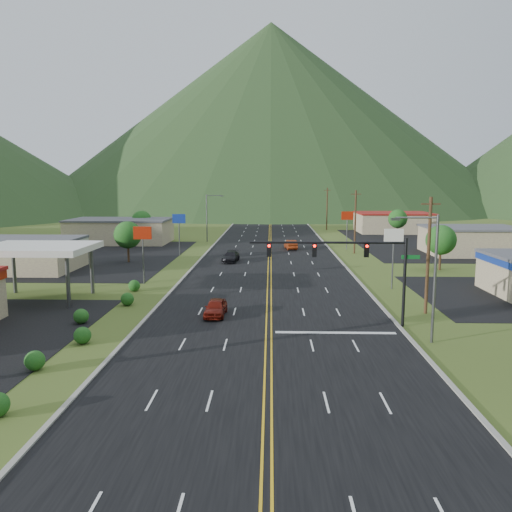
{
  "coord_description": "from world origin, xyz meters",
  "views": [
    {
      "loc": [
        0.11,
        -24.23,
        11.15
      ],
      "look_at": [
        -1.22,
        21.0,
        4.5
      ],
      "focal_mm": 35.0,
      "sensor_mm": 36.0,
      "label": 1
    }
  ],
  "objects_px": {
    "car_red_near": "(216,308)",
    "car_red_far": "(291,245)",
    "car_dark_mid": "(231,257)",
    "streetlight_east": "(431,270)",
    "traffic_signal": "(353,259)",
    "gas_canopy": "(38,250)",
    "streetlight_west": "(208,215)"
  },
  "relations": [
    {
      "from": "gas_canopy",
      "to": "streetlight_east",
      "type": "bearing_deg",
      "value": -19.88
    },
    {
      "from": "car_red_near",
      "to": "car_dark_mid",
      "type": "distance_m",
      "value": 29.13
    },
    {
      "from": "traffic_signal",
      "to": "streetlight_east",
      "type": "height_order",
      "value": "streetlight_east"
    },
    {
      "from": "streetlight_east",
      "to": "streetlight_west",
      "type": "xyz_separation_m",
      "value": [
        -22.86,
        60.0,
        0.0
      ]
    },
    {
      "from": "traffic_signal",
      "to": "streetlight_east",
      "type": "xyz_separation_m",
      "value": [
        4.7,
        -4.0,
        -0.15
      ]
    },
    {
      "from": "streetlight_east",
      "to": "car_dark_mid",
      "type": "relative_size",
      "value": 1.82
    },
    {
      "from": "traffic_signal",
      "to": "gas_canopy",
      "type": "xyz_separation_m",
      "value": [
        -28.48,
        8.0,
        -0.46
      ]
    },
    {
      "from": "traffic_signal",
      "to": "car_dark_mid",
      "type": "xyz_separation_m",
      "value": [
        -12.02,
        31.68,
        -4.61
      ]
    },
    {
      "from": "streetlight_west",
      "to": "streetlight_east",
      "type": "bearing_deg",
      "value": -69.14
    },
    {
      "from": "traffic_signal",
      "to": "streetlight_west",
      "type": "relative_size",
      "value": 1.46
    },
    {
      "from": "streetlight_west",
      "to": "traffic_signal",
      "type": "bearing_deg",
      "value": -72.03
    },
    {
      "from": "car_red_near",
      "to": "traffic_signal",
      "type": "bearing_deg",
      "value": -11.15
    },
    {
      "from": "gas_canopy",
      "to": "car_red_far",
      "type": "distance_m",
      "value": 45.69
    },
    {
      "from": "gas_canopy",
      "to": "car_dark_mid",
      "type": "height_order",
      "value": "gas_canopy"
    },
    {
      "from": "traffic_signal",
      "to": "car_red_near",
      "type": "distance_m",
      "value": 12.19
    },
    {
      "from": "streetlight_east",
      "to": "streetlight_west",
      "type": "distance_m",
      "value": 64.21
    },
    {
      "from": "streetlight_west",
      "to": "gas_canopy",
      "type": "xyz_separation_m",
      "value": [
        -10.32,
        -48.0,
        -0.31
      ]
    },
    {
      "from": "car_dark_mid",
      "to": "streetlight_east",
      "type": "bearing_deg",
      "value": -58.9
    },
    {
      "from": "traffic_signal",
      "to": "gas_canopy",
      "type": "bearing_deg",
      "value": 164.3
    },
    {
      "from": "car_red_far",
      "to": "car_red_near",
      "type": "bearing_deg",
      "value": 72.23
    },
    {
      "from": "streetlight_west",
      "to": "car_red_far",
      "type": "xyz_separation_m",
      "value": [
        15.22,
        -10.34,
        -4.41
      ]
    },
    {
      "from": "car_red_near",
      "to": "car_red_far",
      "type": "xyz_separation_m",
      "value": [
        8.03,
        43.09,
        0.06
      ]
    },
    {
      "from": "car_red_near",
      "to": "streetlight_east",
      "type": "bearing_deg",
      "value": -20.7
    },
    {
      "from": "streetlight_west",
      "to": "gas_canopy",
      "type": "relative_size",
      "value": 0.9
    },
    {
      "from": "gas_canopy",
      "to": "car_dark_mid",
      "type": "xyz_separation_m",
      "value": [
        16.46,
        23.68,
        -4.16
      ]
    },
    {
      "from": "streetlight_east",
      "to": "car_red_far",
      "type": "height_order",
      "value": "streetlight_east"
    },
    {
      "from": "car_dark_mid",
      "to": "car_red_far",
      "type": "bearing_deg",
      "value": 63.01
    },
    {
      "from": "traffic_signal",
      "to": "streetlight_east",
      "type": "relative_size",
      "value": 1.46
    },
    {
      "from": "car_dark_mid",
      "to": "car_red_far",
      "type": "relative_size",
      "value": 1.05
    },
    {
      "from": "car_red_far",
      "to": "streetlight_east",
      "type": "bearing_deg",
      "value": 91.53
    },
    {
      "from": "gas_canopy",
      "to": "car_dark_mid",
      "type": "distance_m",
      "value": 29.14
    },
    {
      "from": "car_red_near",
      "to": "car_red_far",
      "type": "relative_size",
      "value": 0.89
    }
  ]
}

